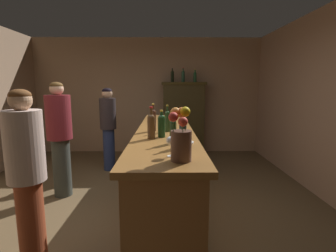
{
  "coord_description": "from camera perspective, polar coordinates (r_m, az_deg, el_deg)",
  "views": [
    {
      "loc": [
        0.43,
        -2.9,
        1.59
      ],
      "look_at": [
        0.46,
        0.05,
        1.13
      ],
      "focal_mm": 27.0,
      "sensor_mm": 36.0,
      "label": 1
    }
  ],
  "objects": [
    {
      "name": "patron_near_entrance",
      "position": [
        3.91,
        -23.26,
        -1.82
      ],
      "size": [
        0.35,
        0.35,
        1.65
      ],
      "rotation": [
        0.0,
        0.0,
        -0.69
      ],
      "color": "#333731",
      "rests_on": "ground"
    },
    {
      "name": "bar_counter",
      "position": [
        3.24,
        -0.7,
        -10.01
      ],
      "size": [
        0.68,
        3.14,
        1.06
      ],
      "color": "brown",
      "rests_on": "ground"
    },
    {
      "name": "flower_arrangement",
      "position": [
        1.79,
        2.88,
        -2.57
      ],
      "size": [
        0.17,
        0.17,
        0.39
      ],
      "color": "brown",
      "rests_on": "bar_counter"
    },
    {
      "name": "display_bottle_left",
      "position": [
        5.82,
        0.99,
        11.26
      ],
      "size": [
        0.07,
        0.07,
        0.31
      ],
      "color": "black",
      "rests_on": "display_cabinet"
    },
    {
      "name": "wall_back",
      "position": [
        6.14,
        -4.62,
        6.74
      ],
      "size": [
        5.42,
        0.12,
        2.7
      ],
      "primitive_type": "cube",
      "color": "tan",
      "rests_on": "ground"
    },
    {
      "name": "patron_redhead",
      "position": [
        2.43,
        -29.23,
        -9.44
      ],
      "size": [
        0.3,
        0.3,
        1.57
      ],
      "rotation": [
        0.0,
        0.0,
        0.79
      ],
      "color": "brown",
      "rests_on": "ground"
    },
    {
      "name": "display_bottle_center",
      "position": [
        5.85,
        6.12,
        11.08
      ],
      "size": [
        0.07,
        0.07,
        0.29
      ],
      "color": "#214C29",
      "rests_on": "display_cabinet"
    },
    {
      "name": "floor",
      "position": [
        3.33,
        -8.45,
        -19.63
      ],
      "size": [
        8.23,
        8.23,
        0.0
      ],
      "primitive_type": "plane",
      "color": "brown",
      "rests_on": "ground"
    },
    {
      "name": "patron_by_cabinet",
      "position": [
        4.87,
        -13.34,
        0.24
      ],
      "size": [
        0.3,
        0.3,
        1.56
      ],
      "rotation": [
        0.0,
        0.0,
        -0.98
      ],
      "color": "navy",
      "rests_on": "ground"
    },
    {
      "name": "wine_bottle_pinot",
      "position": [
        2.98,
        -3.37,
        1.6
      ],
      "size": [
        0.07,
        0.07,
        0.33
      ],
      "color": "#48291B",
      "rests_on": "bar_counter"
    },
    {
      "name": "cheese_plate",
      "position": [
        2.38,
        4.03,
        -3.69
      ],
      "size": [
        0.15,
        0.15,
        0.01
      ],
      "primitive_type": "cylinder",
      "color": "white",
      "rests_on": "bar_counter"
    },
    {
      "name": "wine_glass_mid",
      "position": [
        3.97,
        1.64,
        3.04
      ],
      "size": [
        0.08,
        0.08,
        0.16
      ],
      "color": "white",
      "rests_on": "bar_counter"
    },
    {
      "name": "wine_bottle_merlot",
      "position": [
        2.2,
        3.36,
        -1.37
      ],
      "size": [
        0.06,
        0.06,
        0.3
      ],
      "color": "#212A31",
      "rests_on": "bar_counter"
    },
    {
      "name": "wine_bottle_chardonnay",
      "position": [
        2.54,
        -3.81,
        0.23
      ],
      "size": [
        0.08,
        0.08,
        0.33
      ],
      "color": "#4D321A",
      "rests_on": "bar_counter"
    },
    {
      "name": "wine_bottle_rose",
      "position": [
        2.94,
        -0.14,
        1.35
      ],
      "size": [
        0.06,
        0.06,
        0.31
      ],
      "color": "#1D3317",
      "rests_on": "bar_counter"
    },
    {
      "name": "wine_bottle_riesling",
      "position": [
        2.63,
        -1.48,
        0.31
      ],
      "size": [
        0.08,
        0.08,
        0.29
      ],
      "color": "#183819",
      "rests_on": "bar_counter"
    },
    {
      "name": "wine_bottle_syrah",
      "position": [
        2.34,
        1.14,
        -0.95
      ],
      "size": [
        0.06,
        0.06,
        0.28
      ],
      "color": "#1D3017",
      "rests_on": "bar_counter"
    },
    {
      "name": "display_bottle_midleft",
      "position": [
        5.83,
        3.42,
        11.25
      ],
      "size": [
        0.08,
        0.08,
        0.32
      ],
      "color": "#244B33",
      "rests_on": "display_cabinet"
    },
    {
      "name": "display_cabinet",
      "position": [
        5.87,
        3.5,
        1.97
      ],
      "size": [
        1.0,
        0.44,
        1.68
      ],
      "color": "#3C3218",
      "rests_on": "ground"
    },
    {
      "name": "wine_glass_front",
      "position": [
        1.91,
        0.71,
        -3.47
      ],
      "size": [
        0.08,
        0.08,
        0.16
      ],
      "color": "white",
      "rests_on": "bar_counter"
    }
  ]
}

